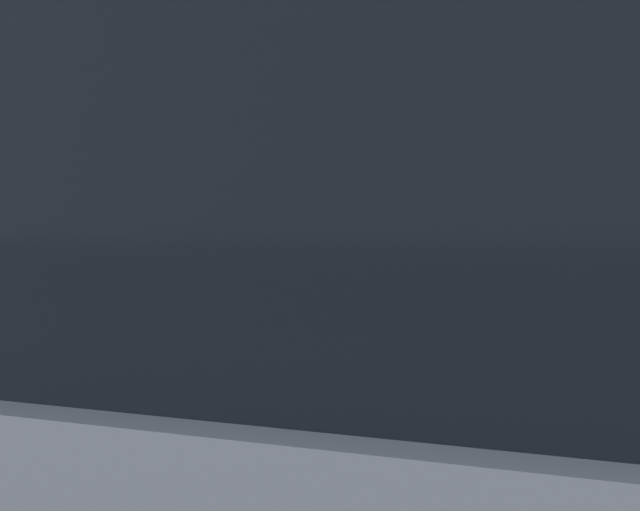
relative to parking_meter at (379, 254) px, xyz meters
name	(u,v)px	position (x,y,z in m)	size (l,w,h in m)	color
parking_meter	(379,254)	(0.00, 0.00, 0.00)	(0.19, 0.19, 1.53)	slate
pedestrian_at_meter	(239,308)	(-0.57, 0.00, -0.20)	(0.61, 0.50, 1.64)	brown
parked_hatchback_silver	(579,504)	(1.28, -1.86, -0.34)	(4.03, 1.83, 1.81)	#B7BABF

